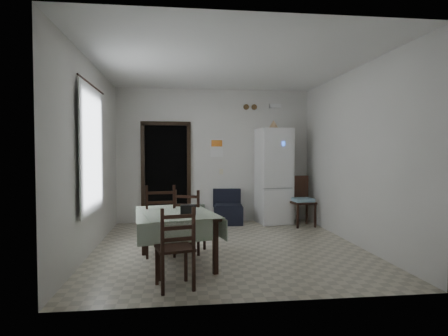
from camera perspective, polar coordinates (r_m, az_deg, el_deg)
name	(u,v)px	position (r m, az deg, el deg)	size (l,w,h in m)	color
ground	(228,247)	(6.15, 0.57, -11.92)	(4.50, 4.50, 0.00)	#AEA58E
ceiling	(228,65)	(6.12, 0.58, 15.44)	(4.20, 4.50, 0.02)	white
wall_back	(214,156)	(8.19, -1.46, 1.89)	(4.20, 0.02, 2.90)	silver
wall_front	(257,159)	(3.74, 5.05, 1.36)	(4.20, 0.02, 2.90)	silver
wall_left	(91,157)	(6.05, -19.55, 1.60)	(0.02, 4.50, 2.90)	silver
wall_right	(353,157)	(6.57, 19.07, 1.66)	(0.02, 4.50, 2.90)	silver
doorway	(166,173)	(8.38, -8.76, -0.79)	(1.06, 0.52, 2.22)	black
window_recess	(85,150)	(5.87, -20.47, 2.55)	(0.10, 1.20, 1.60)	silver
curtain	(92,150)	(5.85, -19.42, 2.56)	(0.02, 1.45, 1.85)	silver
curtain_rod	(92,85)	(5.93, -19.45, 11.79)	(0.02, 0.02, 1.60)	black
calendar	(217,148)	(8.19, -1.11, 3.08)	(0.28, 0.02, 0.40)	white
calendar_image	(217,143)	(8.18, -1.10, 3.78)	(0.24, 0.01, 0.14)	orange
light_switch	(221,172)	(8.21, -0.41, -0.55)	(0.08, 0.02, 0.12)	beige
vent_left	(246,107)	(8.33, 3.40, 9.27)	(0.12, 0.12, 0.03)	#513A20
vent_right	(254,107)	(8.37, 4.63, 9.24)	(0.12, 0.12, 0.03)	#513A20
emergency_light	(275,106)	(8.45, 7.83, 9.36)	(0.25, 0.07, 0.09)	white
fridge	(274,176)	(8.11, 7.59, -1.21)	(0.66, 0.66, 2.03)	white
tan_cone	(274,124)	(8.09, 7.56, 6.61)	(0.22, 0.22, 0.18)	tan
navy_seat	(228,207)	(7.99, 0.63, -5.93)	(0.60, 0.58, 0.73)	black
corner_chair	(302,201)	(7.89, 11.87, -4.98)	(0.45, 0.45, 1.03)	black
dining_table	(177,238)	(5.21, -7.23, -10.49)	(0.91, 1.38, 0.71)	#96A78F
black_bag	(188,210)	(4.87, -5.50, -6.36)	(0.19, 0.12, 0.13)	black
dining_chair_far_left	(160,220)	(5.66, -9.75, -7.75)	(0.45, 0.45, 1.05)	black
dining_chair_far_right	(190,220)	(5.77, -5.17, -7.96)	(0.41, 0.41, 0.97)	black
dining_chair_near_head	(175,247)	(4.29, -7.52, -11.83)	(0.40, 0.40, 0.93)	black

